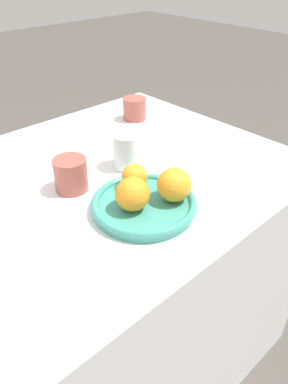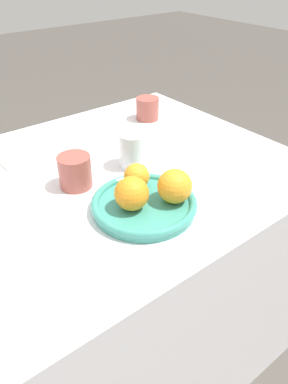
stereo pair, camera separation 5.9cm
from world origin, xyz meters
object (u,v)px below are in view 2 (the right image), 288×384
orange_0 (132,194)px  water_glass (133,150)px  orange_1 (175,186)px  orange_2 (137,176)px  fruit_platter (144,204)px  cup_1 (147,109)px  napkin (23,156)px  cup_0 (75,172)px

orange_0 → water_glass: 0.23m
orange_1 → orange_2: 0.10m
fruit_platter → cup_1: bearing=50.5°
orange_0 → orange_2: (0.06, 0.06, -0.01)m
orange_0 → water_glass: same height
napkin → cup_1: bearing=-0.2°
orange_1 → water_glass: (0.05, 0.22, -0.01)m
orange_2 → water_glass: (0.08, 0.12, -0.00)m
orange_1 → cup_0: 0.26m
fruit_platter → orange_1: (0.06, -0.04, 0.04)m
orange_1 → orange_2: bearing=108.3°
orange_0 → cup_0: orange_0 is taller
orange_1 → water_glass: size_ratio=0.82×
fruit_platter → water_glass: bearing=59.8°
water_glass → orange_2: bearing=-123.6°
cup_1 → orange_1: bearing=-122.0°
orange_0 → cup_1: orange_0 is taller
water_glass → fruit_platter: bearing=-120.2°
fruit_platter → orange_0: (-0.03, 0.00, 0.04)m
orange_2 → water_glass: size_ratio=0.64×
fruit_platter → orange_1: bearing=-31.6°
cup_0 → water_glass: bearing=-2.6°
fruit_platter → cup_1: cup_1 is taller
fruit_platter → orange_0: orange_0 is taller
orange_0 → napkin: orange_0 is taller
orange_2 → cup_0: same height
orange_2 → cup_1: (0.31, 0.35, -0.01)m
cup_1 → cup_0: bearing=-151.2°
orange_2 → orange_1: bearing=-71.7°
water_glass → cup_1: size_ratio=1.24×
orange_2 → cup_1: size_ratio=0.79×
fruit_platter → napkin: 0.43m
orange_1 → orange_2: (-0.03, 0.10, -0.01)m
orange_0 → napkin: 0.43m
orange_0 → orange_2: size_ratio=1.23×
orange_1 → napkin: bearing=111.1°
orange_0 → orange_2: orange_0 is taller
fruit_platter → cup_0: size_ratio=2.91×
orange_0 → cup_0: 0.19m
water_glass → cup_1: (0.24, 0.23, -0.01)m
cup_1 → orange_0: bearing=-132.2°
fruit_platter → napkin: size_ratio=1.78×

